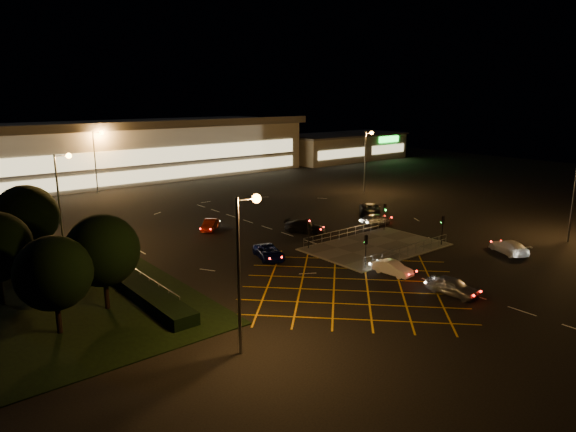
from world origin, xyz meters
TOP-DOWN VIEW (x-y plane):
  - ground at (0.00, 0.00)m, footprint 180.00×180.00m
  - pedestrian_island at (2.00, -2.00)m, footprint 14.00×9.00m
  - grass_verge at (-28.00, 6.00)m, footprint 18.00×30.00m
  - hedge at (-23.00, 6.00)m, footprint 2.00×26.00m
  - supermarket at (0.00, 61.95)m, footprint 72.00×26.50m
  - retail_unit_a at (46.00, 53.97)m, footprint 18.80×14.80m
  - retail_unit_b at (62.00, 53.96)m, footprint 14.80×14.80m
  - streetlight_sw at (-21.56, -12.00)m, footprint 1.78×0.56m
  - streetlight_nw at (-23.56, 18.00)m, footprint 1.78×0.56m
  - streetlight_ne at (24.44, 20.00)m, footprint 1.78×0.56m
  - streetlight_far_left at (-9.56, 48.00)m, footprint 1.78×0.56m
  - streetlight_far_right at (30.44, 50.00)m, footprint 1.78×0.56m
  - signal_sw at (-4.00, -5.99)m, footprint 0.28×0.30m
  - signal_se at (8.00, -5.99)m, footprint 0.28×0.30m
  - signal_nw at (-4.00, 1.99)m, footprint 0.28×0.30m
  - signal_ne at (8.00, 1.99)m, footprint 0.28×0.30m
  - tree_a at (-30.00, -2.00)m, footprint 5.04×5.04m
  - tree_c at (-28.00, 14.00)m, footprint 5.76×5.76m
  - tree_e at (-26.00, 0.00)m, footprint 5.40×5.40m
  - car_near_silver at (-3.22, -14.78)m, footprint 2.12×4.45m
  - car_queue_white at (-3.25, -8.62)m, footprint 1.63×3.86m
  - car_left_blue at (-9.10, 2.14)m, footprint 3.58×5.20m
  - car_far_dkgrey at (0.13, 7.33)m, footprint 4.23×5.19m
  - car_right_silver at (9.61, 4.69)m, footprint 4.15×1.95m
  - car_circ_red at (-7.99, 15.30)m, footprint 3.78×3.76m
  - car_east_grey at (13.04, 8.86)m, footprint 5.86×5.85m
  - car_approach_white at (10.94, -11.99)m, footprint 3.77×5.11m

SIDE VIEW (x-z plane):
  - ground at x=0.00m, z-range 0.00..0.00m
  - grass_verge at x=-28.00m, z-range 0.00..0.08m
  - pedestrian_island at x=2.00m, z-range 0.00..0.12m
  - hedge at x=-23.00m, z-range 0.00..1.00m
  - car_queue_white at x=-3.25m, z-range 0.00..1.24m
  - car_circ_red at x=-7.99m, z-range 0.00..1.30m
  - car_left_blue at x=-9.10m, z-range 0.00..1.32m
  - car_right_silver at x=9.61m, z-range 0.00..1.37m
  - car_approach_white at x=10.94m, z-range 0.00..1.38m
  - car_far_dkgrey at x=0.13m, z-range 0.00..1.42m
  - car_near_silver at x=-3.22m, z-range 0.00..1.47m
  - car_east_grey at x=13.04m, z-range 0.00..1.58m
  - signal_sw at x=-4.00m, z-range 0.79..3.94m
  - signal_se at x=8.00m, z-range 0.79..3.94m
  - signal_nw at x=-4.00m, z-range 0.79..3.94m
  - signal_ne at x=8.00m, z-range 0.79..3.94m
  - retail_unit_a at x=46.00m, z-range 0.04..6.39m
  - retail_unit_b at x=62.00m, z-range 0.05..6.40m
  - tree_a at x=-30.00m, z-range 0.90..7.76m
  - tree_e at x=-26.00m, z-range 0.97..8.32m
  - tree_c at x=-28.00m, z-range 1.03..8.87m
  - supermarket at x=0.00m, z-range 0.06..10.56m
  - streetlight_sw at x=-21.56m, z-range 1.55..11.58m
  - streetlight_nw at x=-23.56m, z-range 1.55..11.58m
  - streetlight_ne at x=24.44m, z-range 1.55..11.58m
  - streetlight_far_left at x=-9.56m, z-range 1.55..11.58m
  - streetlight_far_right at x=30.44m, z-range 1.55..11.58m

